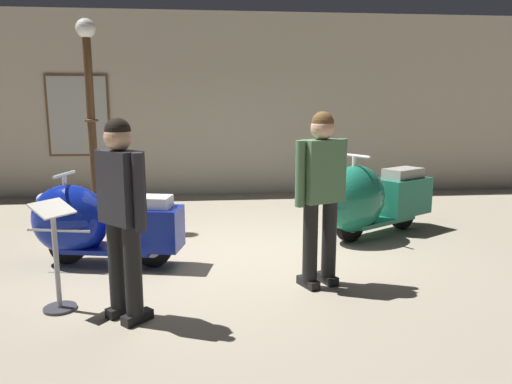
% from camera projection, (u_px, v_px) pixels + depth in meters
% --- Properties ---
extents(ground_plane, '(60.00, 60.00, 0.00)m').
position_uv_depth(ground_plane, '(238.00, 256.00, 5.69)').
color(ground_plane, gray).
extents(showroom_back_wall, '(18.00, 0.24, 3.43)m').
position_uv_depth(showroom_back_wall, '(223.00, 105.00, 9.29)').
color(showroom_back_wall, '#BCB29E').
rests_on(showroom_back_wall, ground).
extents(scooter_0, '(1.74, 0.82, 1.02)m').
position_uv_depth(scooter_0, '(94.00, 224.00, 5.31)').
color(scooter_0, black).
rests_on(scooter_0, ground).
extents(scooter_1, '(1.86, 1.41, 1.13)m').
position_uv_depth(scooter_1, '(370.00, 199.00, 6.39)').
color(scooter_1, black).
rests_on(scooter_1, ground).
extents(lamppost, '(0.28, 0.28, 2.88)m').
position_uv_depth(lamppost, '(92.00, 123.00, 6.68)').
color(lamppost, '#472D19').
rests_on(lamppost, ground).
extents(visitor_0, '(0.54, 0.38, 1.70)m').
position_uv_depth(visitor_0, '(321.00, 187.00, 4.60)').
color(visitor_0, black).
rests_on(visitor_0, ground).
extents(visitor_1, '(0.43, 0.43, 1.66)m').
position_uv_depth(visitor_1, '(122.00, 206.00, 3.86)').
color(visitor_1, black).
rests_on(visitor_1, ground).
extents(info_stanchion, '(0.37, 0.39, 0.96)m').
position_uv_depth(info_stanchion, '(57.00, 266.00, 4.15)').
color(info_stanchion, '#333338').
rests_on(info_stanchion, ground).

